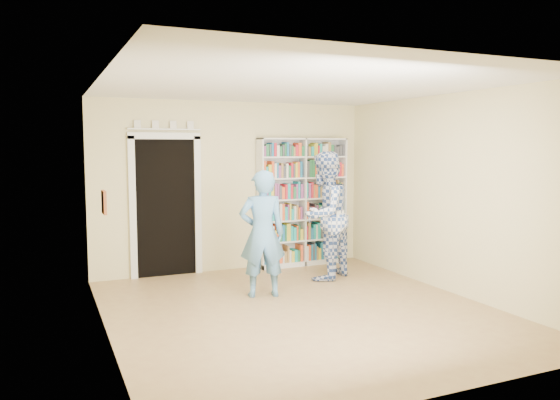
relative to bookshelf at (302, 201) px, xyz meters
name	(u,v)px	position (x,y,z in m)	size (l,w,h in m)	color
floor	(301,311)	(-1.16, -2.34, -1.07)	(5.00, 5.00, 0.00)	#966E48
ceiling	(302,85)	(-1.16, -2.34, 1.63)	(5.00, 5.00, 0.00)	white
wall_back	(233,186)	(-1.16, 0.16, 0.28)	(4.50, 4.50, 0.00)	beige
wall_left	(104,209)	(-3.41, -2.34, 0.28)	(5.00, 5.00, 0.00)	beige
wall_right	(450,194)	(1.09, -2.34, 0.28)	(5.00, 5.00, 0.00)	beige
bookshelf	(302,201)	(0.00, 0.00, 0.00)	(1.55, 0.29, 2.13)	white
doorway	(166,200)	(-2.26, 0.13, 0.10)	(1.10, 0.08, 2.43)	black
wall_art	(104,202)	(-3.39, -2.14, 0.33)	(0.03, 0.25, 0.25)	maroon
man_blue	(262,234)	(-1.34, -1.54, -0.23)	(0.61, 0.40, 1.68)	#578FC1
man_plaid	(324,216)	(-0.13, -1.02, -0.12)	(0.93, 0.73, 1.92)	#2F4D91
paper_sheet	(340,220)	(0.01, -1.26, -0.16)	(0.19, 0.01, 0.27)	white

